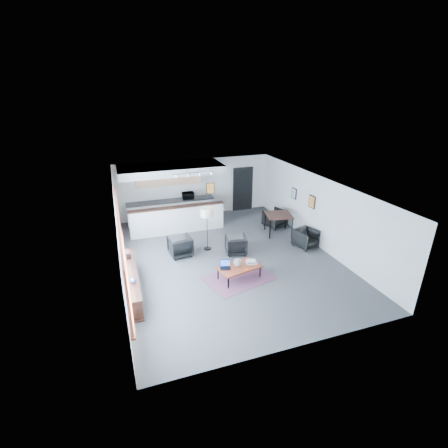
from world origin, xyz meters
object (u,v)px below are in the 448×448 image
object	(u,v)px
coffee_table	(239,267)
dining_table	(279,216)
laptop	(225,266)
dining_chair_near	(306,239)
book_stack	(251,262)
dining_chair_far	(275,219)
ceramic_pot	(238,262)
armchair_right	(236,244)
microwave	(188,195)
floor_lamp	(207,214)
armchair_left	(180,245)

from	to	relation	value
coffee_table	dining_table	bearing A→B (deg)	30.99
laptop	dining_chair_near	xyz separation A→B (m)	(3.55, 1.15, -0.16)
dining_table	book_stack	bearing A→B (deg)	-131.79
coffee_table	dining_chair_far	xyz separation A→B (m)	(2.94, 3.37, -0.04)
dining_chair_near	dining_table	bearing A→B (deg)	87.45
ceramic_pot	dining_chair_near	size ratio (longest dim) A/B	0.41
book_stack	dining_chair_far	world-z (taller)	dining_chair_far
book_stack	dining_table	bearing A→B (deg)	48.21
ceramic_pot	dining_table	size ratio (longest dim) A/B	0.22
ceramic_pot	armchair_right	xyz separation A→B (m)	(0.55, 1.57, -0.19)
coffee_table	laptop	bearing A→B (deg)	154.88
armchair_right	dining_chair_far	xyz separation A→B (m)	(2.43, 1.76, -0.01)
microwave	dining_chair_far	bearing A→B (deg)	-28.29
armchair_right	floor_lamp	distance (m)	1.49
coffee_table	armchair_left	world-z (taller)	armchair_left
floor_lamp	dining_chair_near	xyz separation A→B (m)	(3.48, -1.01, -1.06)
coffee_table	microwave	xyz separation A→B (m)	(-0.30, 5.51, 0.72)
floor_lamp	dining_chair_near	size ratio (longest dim) A/B	2.45
ceramic_pot	microwave	bearing A→B (deg)	92.72
coffee_table	dining_table	size ratio (longest dim) A/B	1.18
armchair_left	dining_chair_far	bearing A→B (deg)	-169.59
microwave	armchair_left	bearing A→B (deg)	-102.64
dining_table	microwave	world-z (taller)	microwave
book_stack	ceramic_pot	bearing A→B (deg)	-173.92
laptop	dining_chair_near	world-z (taller)	dining_chair_near
floor_lamp	dining_table	distance (m)	3.17
laptop	armchair_left	size ratio (longest dim) A/B	0.48
book_stack	armchair_right	distance (m)	1.53
armchair_right	dining_chair_far	distance (m)	3.00
armchair_right	dining_table	world-z (taller)	dining_table
book_stack	microwave	size ratio (longest dim) A/B	0.70
ceramic_pot	dining_chair_far	world-z (taller)	dining_chair_far
dining_table	laptop	bearing A→B (deg)	-140.98
armchair_left	floor_lamp	xyz separation A→B (m)	(1.05, 0.17, 1.00)
ceramic_pot	microwave	distance (m)	5.51
floor_lamp	dining_chair_far	bearing A→B (deg)	18.65
coffee_table	armchair_left	bearing A→B (deg)	110.75
ceramic_pot	armchair_left	distance (m)	2.47
ceramic_pot	dining_table	distance (m)	3.81
coffee_table	armchair_left	xyz separation A→B (m)	(-1.40, 2.09, 0.00)
ceramic_pot	armchair_left	xyz separation A→B (m)	(-1.36, 2.06, -0.16)
laptop	microwave	world-z (taller)	microwave
armchair_left	dining_table	bearing A→B (deg)	-178.32
armchair_right	dining_chair_near	world-z (taller)	armchair_right
laptop	dining_chair_far	distance (m)	4.70
laptop	floor_lamp	bearing A→B (deg)	102.09
coffee_table	armchair_right	world-z (taller)	armchair_right
armchair_left	dining_chair_near	size ratio (longest dim) A/B	1.19
laptop	floor_lamp	xyz separation A→B (m)	(0.07, 2.17, 0.90)
ceramic_pot	dining_chair_near	bearing A→B (deg)	20.90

